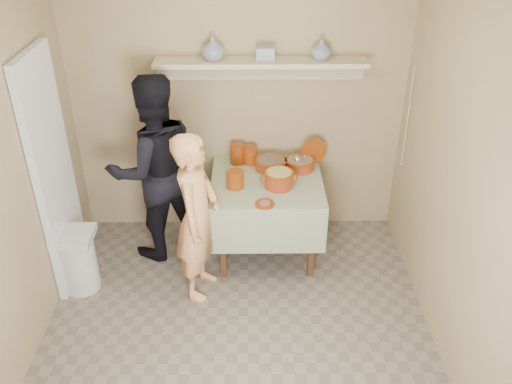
{
  "coord_description": "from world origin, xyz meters",
  "views": [
    {
      "loc": [
        0.11,
        -2.84,
        3.1
      ],
      "look_at": [
        0.15,
        0.75,
        0.95
      ],
      "focal_mm": 38.0,
      "sensor_mm": 36.0,
      "label": 1
    }
  ],
  "objects_px": {
    "cazuela_rice": "(279,178)",
    "trash_bin": "(78,260)",
    "person_cook": "(197,217)",
    "person_helper": "(155,169)",
    "serving_table": "(267,191)"
  },
  "relations": [
    {
      "from": "person_cook",
      "to": "trash_bin",
      "type": "xyz_separation_m",
      "value": [
        -1.02,
        0.03,
        -0.44
      ]
    },
    {
      "from": "person_helper",
      "to": "cazuela_rice",
      "type": "xyz_separation_m",
      "value": [
        1.07,
        -0.15,
        -0.01
      ]
    },
    {
      "from": "cazuela_rice",
      "to": "trash_bin",
      "type": "xyz_separation_m",
      "value": [
        -1.69,
        -0.39,
        -0.56
      ]
    },
    {
      "from": "person_cook",
      "to": "serving_table",
      "type": "height_order",
      "value": "person_cook"
    },
    {
      "from": "trash_bin",
      "to": "person_helper",
      "type": "bearing_deg",
      "value": 41.31
    },
    {
      "from": "person_cook",
      "to": "person_helper",
      "type": "xyz_separation_m",
      "value": [
        -0.41,
        0.57,
        0.13
      ]
    },
    {
      "from": "person_cook",
      "to": "cazuela_rice",
      "type": "xyz_separation_m",
      "value": [
        0.66,
        0.41,
        0.12
      ]
    },
    {
      "from": "serving_table",
      "to": "trash_bin",
      "type": "height_order",
      "value": "serving_table"
    },
    {
      "from": "person_cook",
      "to": "person_helper",
      "type": "height_order",
      "value": "person_helper"
    },
    {
      "from": "serving_table",
      "to": "trash_bin",
      "type": "bearing_deg",
      "value": -162.07
    },
    {
      "from": "person_cook",
      "to": "serving_table",
      "type": "xyz_separation_m",
      "value": [
        0.56,
        0.54,
        -0.08
      ]
    },
    {
      "from": "person_cook",
      "to": "person_helper",
      "type": "bearing_deg",
      "value": 47.74
    },
    {
      "from": "trash_bin",
      "to": "cazuela_rice",
      "type": "bearing_deg",
      "value": 12.9
    },
    {
      "from": "serving_table",
      "to": "cazuela_rice",
      "type": "xyz_separation_m",
      "value": [
        0.1,
        -0.13,
        0.2
      ]
    },
    {
      "from": "serving_table",
      "to": "cazuela_rice",
      "type": "height_order",
      "value": "cazuela_rice"
    }
  ]
}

